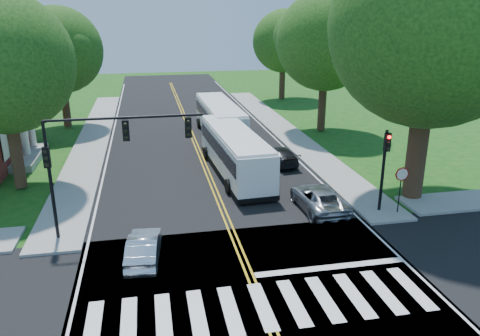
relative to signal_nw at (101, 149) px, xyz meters
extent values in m
plane|color=#124B13|center=(5.86, -6.43, -4.38)|extent=(140.00, 140.00, 0.00)
cube|color=black|center=(5.86, 11.57, -4.37)|extent=(14.00, 96.00, 0.01)
cube|color=black|center=(5.86, -6.43, -4.37)|extent=(60.00, 12.00, 0.01)
cube|color=gold|center=(5.86, 15.57, -4.36)|extent=(0.36, 70.00, 0.01)
cube|color=silver|center=(-0.94, 15.57, -4.36)|extent=(0.12, 70.00, 0.01)
cube|color=silver|center=(12.66, 15.57, -4.36)|extent=(0.12, 70.00, 0.01)
cube|color=silver|center=(5.86, -6.93, -4.36)|extent=(12.60, 3.00, 0.01)
cube|color=silver|center=(9.36, -4.83, -4.36)|extent=(6.60, 0.40, 0.01)
cube|color=gray|center=(-2.44, 18.57, -4.30)|extent=(2.60, 40.00, 0.15)
cube|color=gray|center=(14.16, 18.57, -4.30)|extent=(2.60, 40.00, 0.15)
cylinder|color=#362915|center=(16.86, 1.57, -1.23)|extent=(1.10, 1.10, 6.00)
sphere|color=#3F7422|center=(16.86, 1.57, 5.28)|extent=(10.80, 10.80, 10.80)
cylinder|color=#362915|center=(-5.64, 7.57, -1.83)|extent=(0.70, 0.70, 4.80)
sphere|color=#3F7422|center=(-5.64, 7.57, 3.17)|extent=(8.00, 8.00, 8.00)
cylinder|color=#362915|center=(-5.14, 23.57, -2.03)|extent=(0.70, 0.70, 4.40)
sphere|color=#3F7422|center=(-5.14, 23.57, 2.64)|extent=(7.60, 7.60, 7.60)
cylinder|color=#362915|center=(17.36, 17.57, -1.73)|extent=(0.70, 0.70, 5.00)
sphere|color=#3F7422|center=(17.36, 17.57, 3.50)|extent=(8.40, 8.40, 8.40)
cylinder|color=#362915|center=(18.36, 33.57, -2.03)|extent=(0.70, 0.70, 4.40)
sphere|color=#3F7422|center=(18.36, 33.57, 2.51)|extent=(7.20, 7.20, 7.20)
cube|color=silver|center=(-6.54, 13.57, 0.02)|extent=(1.40, 6.00, 0.45)
cube|color=gray|center=(-6.54, 13.57, -4.13)|extent=(1.80, 6.00, 0.50)
cylinder|color=silver|center=(-6.54, 11.37, -2.28)|extent=(0.50, 0.50, 4.20)
cylinder|color=silver|center=(-6.54, 13.57, -2.28)|extent=(0.50, 0.50, 4.20)
cylinder|color=silver|center=(-6.54, 15.77, -2.28)|extent=(0.50, 0.50, 4.20)
cylinder|color=black|center=(-2.34, 0.07, -1.93)|extent=(0.16, 0.16, 4.60)
cube|color=black|center=(-2.34, -0.08, -0.23)|extent=(0.30, 0.22, 0.95)
sphere|color=black|center=(-2.34, -0.22, 0.07)|extent=(0.18, 0.18, 0.18)
cylinder|color=black|center=(1.16, 0.07, 1.37)|extent=(7.00, 0.12, 0.12)
cube|color=black|center=(1.16, -0.08, 0.82)|extent=(0.30, 0.22, 0.95)
cube|color=black|center=(3.96, -0.08, 0.82)|extent=(0.30, 0.22, 0.95)
cylinder|color=black|center=(14.06, 0.07, -2.03)|extent=(0.16, 0.16, 4.40)
cube|color=black|center=(14.06, -0.08, -0.43)|extent=(0.30, 0.22, 0.95)
sphere|color=#FF0A05|center=(14.06, -0.22, -0.13)|extent=(0.18, 0.18, 0.18)
cylinder|color=black|center=(14.86, -0.43, -3.13)|extent=(0.06, 0.06, 2.20)
cylinder|color=#A50A07|center=(14.86, -0.46, -2.08)|extent=(0.76, 0.04, 0.76)
cube|color=white|center=(7.61, 7.77, -2.92)|extent=(3.01, 11.16, 2.57)
cube|color=black|center=(7.61, 7.77, -2.45)|extent=(3.04, 10.40, 0.89)
cube|color=black|center=(7.29, 13.33, -2.59)|extent=(2.29, 0.23, 1.50)
cube|color=orange|center=(7.29, 13.33, -1.75)|extent=(1.59, 0.19, 0.30)
cube|color=black|center=(7.61, 7.77, -4.06)|extent=(3.07, 11.27, 0.28)
cube|color=white|center=(7.61, 7.77, -1.58)|extent=(2.95, 10.83, 0.21)
cylinder|color=black|center=(8.61, 11.48, -3.92)|extent=(0.35, 0.91, 0.90)
cylinder|color=black|center=(6.18, 11.34, -3.92)|extent=(0.35, 0.91, 0.90)
cylinder|color=black|center=(9.01, 4.47, -3.92)|extent=(0.35, 0.91, 0.90)
cylinder|color=black|center=(6.58, 4.33, -3.92)|extent=(0.35, 0.91, 0.90)
cube|color=white|center=(8.12, 17.24, -2.88)|extent=(2.73, 11.39, 2.64)
cube|color=black|center=(8.12, 17.24, -2.40)|extent=(2.78, 10.60, 0.91)
cube|color=black|center=(7.98, 22.95, -2.54)|extent=(2.35, 0.16, 1.54)
cube|color=orange|center=(7.98, 22.95, -1.68)|extent=(1.63, 0.14, 0.31)
cube|color=black|center=(8.12, 17.24, -4.05)|extent=(2.78, 11.49, 0.29)
cube|color=white|center=(8.12, 17.24, -1.51)|extent=(2.67, 11.05, 0.21)
cylinder|color=black|center=(9.27, 21.01, -3.91)|extent=(0.33, 0.93, 0.92)
cylinder|color=black|center=(6.78, 20.95, -3.91)|extent=(0.33, 0.93, 0.92)
cylinder|color=black|center=(9.45, 13.81, -3.91)|extent=(0.33, 0.93, 0.92)
cylinder|color=black|center=(6.96, 13.75, -3.91)|extent=(0.33, 0.93, 0.92)
imported|color=silver|center=(1.64, -2.66, -3.76)|extent=(1.65, 3.81, 1.22)
imported|color=#A6A8AD|center=(10.98, 1.07, -3.72)|extent=(2.24, 4.68, 1.29)
imported|color=black|center=(11.08, 9.28, -3.77)|extent=(2.20, 4.30, 1.20)
camera|label=1|loc=(2.16, -21.11, 5.92)|focal=35.00mm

